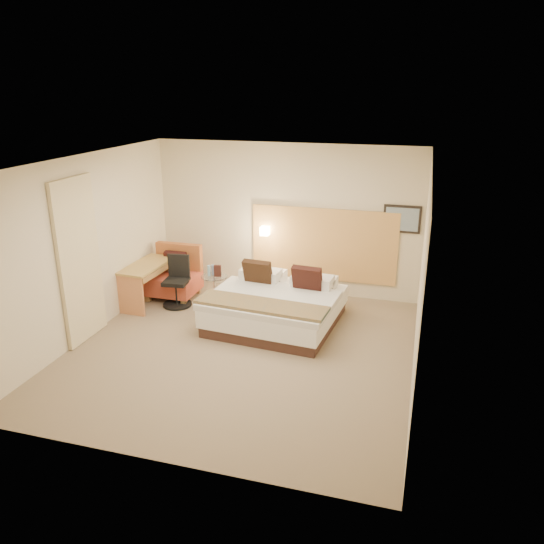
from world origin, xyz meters
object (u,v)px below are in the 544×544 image
(side_table, at_px, (215,288))
(desk_chair, at_px, (177,285))
(bed, at_px, (276,305))
(lounge_chair, at_px, (174,277))
(desk, at_px, (148,273))

(side_table, relative_size, desk_chair, 0.64)
(bed, height_order, side_table, bed)
(lounge_chair, height_order, desk_chair, lounge_chair)
(bed, bearing_deg, side_table, 159.28)
(side_table, height_order, desk_chair, desk_chair)
(lounge_chair, distance_m, desk, 0.56)
(side_table, distance_m, desk_chair, 0.65)
(bed, height_order, desk, bed)
(bed, xyz_separation_m, lounge_chair, (-2.09, 0.63, 0.06))
(desk_chair, bearing_deg, desk, -172.95)
(desk, bearing_deg, desk_chair, 7.05)
(bed, distance_m, side_table, 1.33)
(bed, relative_size, lounge_chair, 2.27)
(side_table, bearing_deg, lounge_chair, 169.07)
(lounge_chair, height_order, desk, lounge_chair)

